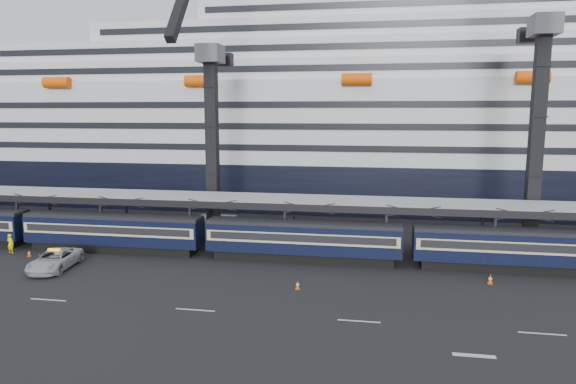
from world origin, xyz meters
name	(u,v)px	position (x,y,z in m)	size (l,w,h in m)	color
ground	(387,302)	(0.00, 0.00, 0.00)	(260.00, 260.00, 0.00)	black
lane_markings	(517,340)	(8.15, -5.23, 0.01)	(111.00, 4.27, 0.02)	beige
train	(337,240)	(-4.65, 10.00, 2.20)	(133.05, 3.00, 4.05)	black
canopy	(386,204)	(0.00, 14.00, 5.25)	(130.00, 6.25, 5.53)	#94979C
cruise_ship	(378,126)	(-1.08, 45.99, 12.34)	(214.09, 28.84, 34.00)	black
crane_dark_near	(211,134)	(-20.00, 18.59, 11.93)	(4.50, 17.75, 35.08)	#4F5157
crane_dark_mid	(539,123)	(15.00, 17.59, 13.36)	(4.50, 18.24, 39.64)	#4F5157
pickup_truck	(55,260)	(-30.31, 3.28, 0.90)	(2.98, 6.46, 1.79)	#AFB1B6
worker	(10,244)	(-38.22, 7.50, 1.02)	(0.75, 0.49, 2.04)	#FFFC0D
traffic_cone_b	(29,253)	(-35.54, 6.72, 0.35)	(0.35, 0.35, 0.70)	#FF5608
traffic_cone_c	(298,285)	(-7.24, 1.81, 0.37)	(0.37, 0.37, 0.74)	#FF5608
traffic_cone_d	(490,279)	(8.73, 5.97, 0.42)	(0.43, 0.43, 0.85)	#FF5608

